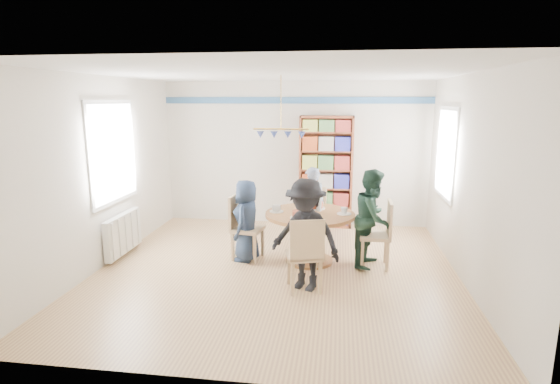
% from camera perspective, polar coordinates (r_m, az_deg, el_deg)
% --- Properties ---
extents(ground, '(5.00, 5.00, 0.00)m').
position_cam_1_polar(ground, '(6.25, -0.50, -10.22)').
color(ground, tan).
extents(room_shell, '(5.00, 5.00, 5.00)m').
position_cam_1_polar(room_shell, '(6.73, -1.67, 5.88)').
color(room_shell, white).
rests_on(room_shell, ground).
extents(radiator, '(0.12, 1.00, 0.60)m').
position_cam_1_polar(radiator, '(7.14, -19.79, -5.12)').
color(radiator, silver).
rests_on(radiator, ground).
extents(dining_table, '(1.30, 1.30, 0.75)m').
position_cam_1_polar(dining_table, '(6.41, 3.91, -4.40)').
color(dining_table, brown).
rests_on(dining_table, ground).
extents(chair_left, '(0.50, 0.50, 0.97)m').
position_cam_1_polar(chair_left, '(6.59, -4.93, -4.16)').
color(chair_left, tan).
rests_on(chair_left, ground).
extents(chair_right, '(0.43, 0.43, 0.97)m').
position_cam_1_polar(chair_right, '(6.39, 13.05, -4.98)').
color(chair_right, tan).
rests_on(chair_right, ground).
extents(chair_far, '(0.52, 0.52, 0.91)m').
position_cam_1_polar(chair_far, '(7.46, 4.26, -2.48)').
color(chair_far, tan).
rests_on(chair_far, ground).
extents(chair_near, '(0.52, 0.52, 0.96)m').
position_cam_1_polar(chair_near, '(5.43, 3.35, -7.78)').
color(chair_near, tan).
rests_on(chair_near, ground).
extents(person_left, '(0.46, 0.64, 1.22)m').
position_cam_1_polar(person_left, '(6.49, -4.38, -3.74)').
color(person_left, '#1B273C').
rests_on(person_left, ground).
extents(person_right, '(0.72, 0.82, 1.41)m').
position_cam_1_polar(person_right, '(6.38, 12.02, -3.35)').
color(person_right, '#183124').
rests_on(person_right, ground).
extents(person_far, '(0.54, 0.43, 1.29)m').
position_cam_1_polar(person_far, '(7.26, 4.10, -1.74)').
color(person_far, gray).
rests_on(person_far, ground).
extents(person_near, '(1.05, 0.83, 1.42)m').
position_cam_1_polar(person_near, '(5.47, 3.37, -5.63)').
color(person_near, black).
rests_on(person_near, ground).
extents(bookshelf, '(0.99, 0.30, 2.07)m').
position_cam_1_polar(bookshelf, '(8.18, 6.00, 2.48)').
color(bookshelf, brown).
rests_on(bookshelf, ground).
extents(tableware, '(1.19, 1.19, 0.31)m').
position_cam_1_polar(tableware, '(6.37, 3.73, -2.07)').
color(tableware, white).
rests_on(tableware, dining_table).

